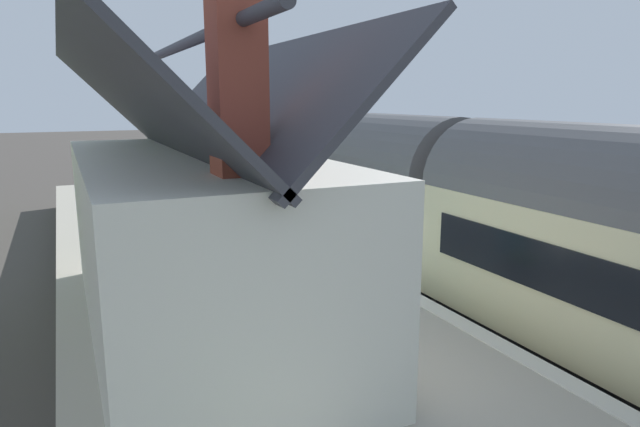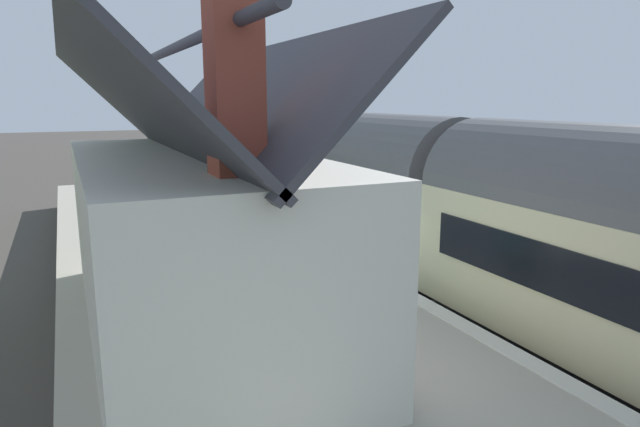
{
  "view_description": "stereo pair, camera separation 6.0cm",
  "coord_description": "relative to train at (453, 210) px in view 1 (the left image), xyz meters",
  "views": [
    {
      "loc": [
        -10.76,
        7.11,
        4.7
      ],
      "look_at": [
        1.28,
        1.5,
        1.96
      ],
      "focal_mm": 31.16,
      "sensor_mm": 36.0,
      "label": 1
    },
    {
      "loc": [
        -10.78,
        7.06,
        4.7
      ],
      "look_at": [
        1.28,
        1.5,
        1.96
      ],
      "focal_mm": 31.16,
      "sensor_mm": 36.0,
      "label": 2
    }
  ],
  "objects": [
    {
      "name": "rail_far",
      "position": [
        0.78,
        0.72,
        -2.15
      ],
      "size": [
        52.0,
        0.08,
        0.14
      ],
      "primitive_type": "cube",
      "color": "gray",
      "rests_on": "ground"
    },
    {
      "name": "train",
      "position": [
        0.0,
        0.0,
        0.0
      ],
      "size": [
        21.63,
        2.73,
        4.32
      ],
      "color": "black",
      "rests_on": "ground"
    },
    {
      "name": "rail_near",
      "position": [
        0.78,
        -0.72,
        -2.15
      ],
      "size": [
        52.0,
        0.08,
        0.14
      ],
      "primitive_type": "cube",
      "color": "gray",
      "rests_on": "ground"
    },
    {
      "name": "planter_bench_right",
      "position": [
        -1.46,
        3.49,
        -1.0
      ],
      "size": [
        0.89,
        0.32,
        0.55
      ],
      "color": "gray",
      "rests_on": "platform"
    },
    {
      "name": "platform",
      "position": [
        0.78,
        5.12,
        -1.74
      ],
      "size": [
        32.0,
        6.44,
        0.96
      ],
      "primitive_type": "cube",
      "color": "#A39B8C",
      "rests_on": "ground"
    },
    {
      "name": "ground_plane",
      "position": [
        0.78,
        0.9,
        -2.22
      ],
      "size": [
        160.0,
        160.0,
        0.0
      ],
      "primitive_type": "plane",
      "color": "#423D38"
    },
    {
      "name": "station_building",
      "position": [
        -1.21,
        6.15,
        0.34
      ],
      "size": [
        8.34,
        3.57,
        5.8
      ],
      "color": "silver",
      "rests_on": "platform"
    },
    {
      "name": "bench_by_lamp",
      "position": [
        10.09,
        4.09,
        -0.78
      ],
      "size": [
        1.42,
        0.5,
        0.88
      ],
      "color": "teal",
      "rests_on": "platform"
    },
    {
      "name": "bench_platform_end",
      "position": [
        11.91,
        4.04,
        -0.78
      ],
      "size": [
        1.41,
        0.45,
        0.88
      ],
      "color": "teal",
      "rests_on": "platform"
    },
    {
      "name": "bench_mid_platform",
      "position": [
        4.86,
        3.81,
        -0.78
      ],
      "size": [
        1.4,
        0.44,
        0.88
      ],
      "color": "teal",
      "rests_on": "platform"
    },
    {
      "name": "platform_edge_coping",
      "position": [
        0.78,
        2.08,
        -1.25
      ],
      "size": [
        32.0,
        0.36,
        0.02
      ],
      "primitive_type": "cube",
      "color": "beige",
      "rests_on": "platform"
    },
    {
      "name": "planter_edge_near",
      "position": [
        6.16,
        6.08,
        -0.81
      ],
      "size": [
        0.51,
        0.51,
        0.85
      ],
      "color": "#9E5138",
      "rests_on": "platform"
    }
  ]
}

